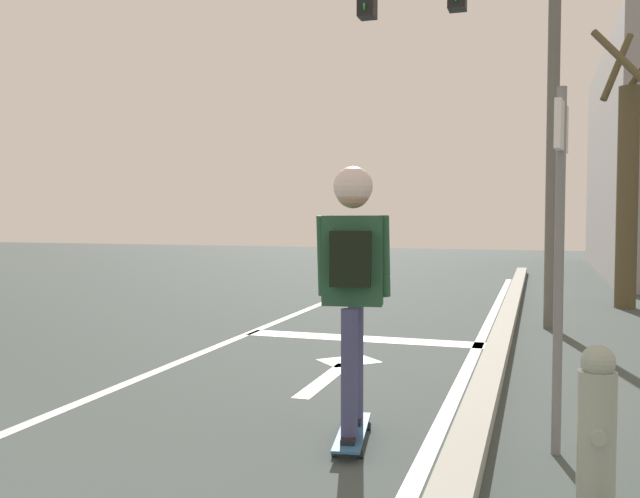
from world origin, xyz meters
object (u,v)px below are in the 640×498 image
at_px(skateboard, 352,432).
at_px(traffic_signal_mast, 479,52).
at_px(street_sign_post, 560,217).
at_px(fire_hydrant, 597,424).
at_px(roadside_tree, 627,183).
at_px(skater, 353,262).

xyz_separation_m(skateboard, traffic_signal_mast, (0.36, 5.26, 3.68)).
xyz_separation_m(street_sign_post, fire_hydrant, (0.19, -0.70, -1.10)).
height_order(street_sign_post, fire_hydrant, street_sign_post).
height_order(traffic_signal_mast, street_sign_post, traffic_signal_mast).
relative_size(street_sign_post, fire_hydrant, 2.76).
bearing_deg(skateboard, roadside_tree, 71.98).
relative_size(skateboard, fire_hydrant, 1.02).
relative_size(skateboard, skater, 0.49).
bearing_deg(skateboard, skater, -80.95).
bearing_deg(skateboard, fire_hydrant, -19.28).
relative_size(traffic_signal_mast, fire_hydrant, 6.29).
relative_size(skateboard, traffic_signal_mast, 0.16).
bearing_deg(skater, traffic_signal_mast, 86.13).
relative_size(skater, traffic_signal_mast, 0.33).
distance_m(traffic_signal_mast, roadside_tree, 3.75).
height_order(skater, street_sign_post, street_sign_post).
relative_size(skateboard, street_sign_post, 0.37).
distance_m(skateboard, fire_hydrant, 1.61).
relative_size(fire_hydrant, roadside_tree, 0.19).
distance_m(traffic_signal_mast, fire_hydrant, 6.76).
bearing_deg(roadside_tree, skater, -107.97).
height_order(street_sign_post, roadside_tree, roadside_tree).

